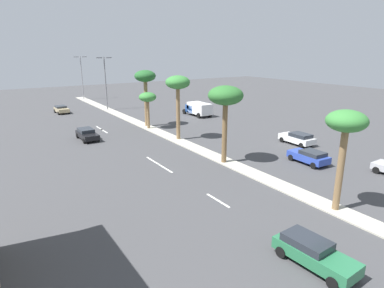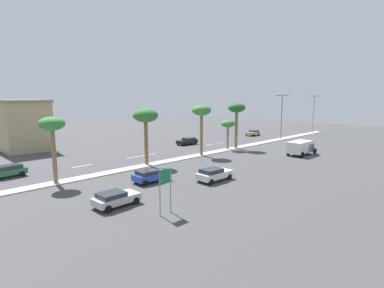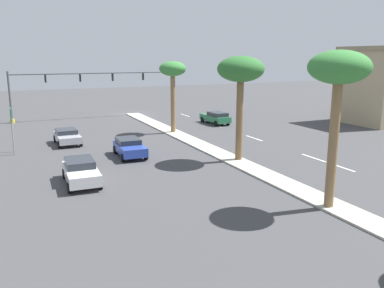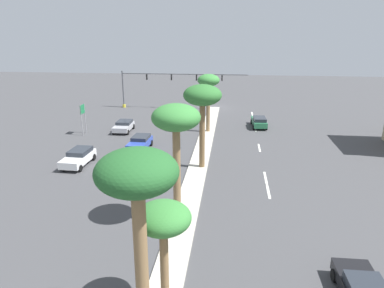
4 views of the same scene
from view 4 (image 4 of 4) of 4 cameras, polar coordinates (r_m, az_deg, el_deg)
The scene contains 18 objects.
ground_plane at distance 28.88m, azimuth -0.09°, elevation -7.61°, with size 160.00×160.00×0.00m, color #424244.
median_curb at distance 20.84m, azimuth -3.24°, elevation -18.45°, with size 1.80×84.34×0.12m, color #B7B2A3.
lane_stripe_inboard at distance 56.19m, azimuth 9.63°, elevation 4.77°, with size 0.20×2.80×0.01m, color silver.
lane_stripe_mid at distance 47.71m, azimuth 10.11°, elevation 2.44°, with size 0.20×2.80×0.01m, color silver.
lane_stripe_near at distance 39.97m, azimuth 10.73°, elevation -0.60°, with size 0.20×2.80×0.01m, color silver.
lane_stripe_center at distance 32.04m, azimuth 11.70°, elevation -5.34°, with size 0.20×2.80×0.01m, color silver.
lane_stripe_left at distance 29.58m, azimuth 12.12°, elevation -7.38°, with size 0.20×2.80×0.01m, color silver.
traffic_signal_gantry at distance 59.17m, azimuth -5.15°, elevation 9.76°, with size 20.71×0.53×6.09m.
directional_road_sign at distance 45.79m, azimuth -17.09°, elevation 4.69°, with size 0.10×1.23×3.73m.
palm_tree_right at distance 44.27m, azimuth 2.66°, elevation 9.70°, with size 2.72×2.72×7.20m.
palm_tree_leading at distance 31.87m, azimuth 1.69°, elevation 7.41°, with size 3.44×3.44×7.73m.
palm_tree_near at distance 21.86m, azimuth -2.56°, elevation 3.38°, with size 3.04×3.04×8.02m.
palm_tree_outboard at distance 15.76m, azimuth -4.65°, elevation -12.27°, with size 2.48×2.48×5.22m.
palm_tree_left at distance 13.21m, azimuth -8.76°, elevation -6.18°, with size 3.11×3.11×8.21m.
sedan_white_rear at distance 35.83m, azimuth -17.73°, elevation -2.01°, with size 2.12×4.45×1.45m.
sedan_green_left at distance 48.44m, azimuth 10.70°, elevation 3.57°, with size 2.05×4.54×1.43m.
sedan_silver_center at distance 46.41m, azimuth -10.88°, elevation 2.87°, with size 2.13×4.01×1.31m.
sedan_blue_trailing at distance 39.10m, azimuth -8.33°, elevation 0.27°, with size 2.13×4.17×1.39m.
Camera 4 is at (-3.03, 58.73, 12.35)m, focal length 33.28 mm.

